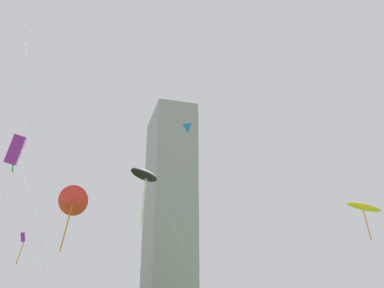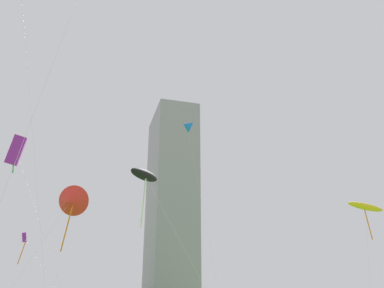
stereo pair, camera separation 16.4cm
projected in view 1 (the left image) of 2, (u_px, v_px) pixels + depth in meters
kite_flying_1 at (23, 239)px, 46.02m from camera, size 7.06×7.42×11.10m
kite_flying_4 at (145, 176)px, 26.93m from camera, size 7.13×3.54×11.33m
kite_flying_5 at (69, 201)px, 32.79m from camera, size 7.04×4.38×12.25m
kite_flying_6 at (364, 207)px, 42.86m from camera, size 10.96×7.35×13.46m
kite_flying_7 at (186, 126)px, 51.53m from camera, size 7.22×3.52×25.40m
kite_flying_8 at (15, 150)px, 30.03m from camera, size 6.01×7.01×14.77m
distant_highrise_0 at (169, 209)px, 140.69m from camera, size 17.78×25.85×73.20m
distant_highrise_1 at (168, 213)px, 167.75m from camera, size 18.02×26.22×83.98m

